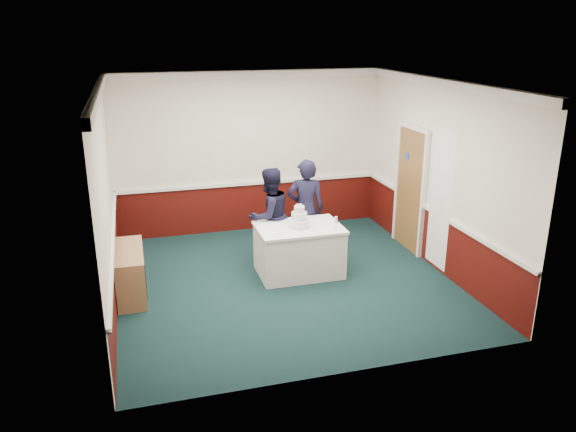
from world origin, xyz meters
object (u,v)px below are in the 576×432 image
object	(u,v)px
person_woman	(306,209)
champagne_flute	(336,221)
cake_knife	(301,231)
sideboard	(131,273)
wedding_cake	(299,220)
person_man	(269,216)
cake_table	(299,250)

from	to	relation	value
person_woman	champagne_flute	bearing A→B (deg)	114.87
person_woman	cake_knife	bearing A→B (deg)	80.15
person_woman	sideboard	bearing A→B (deg)	25.35
wedding_cake	person_woman	size ratio (longest dim) A/B	0.21
person_man	cake_knife	bearing A→B (deg)	87.79
wedding_cake	champagne_flute	bearing A→B (deg)	-29.25
cake_knife	champagne_flute	bearing A→B (deg)	-18.63
cake_table	champagne_flute	size ratio (longest dim) A/B	6.44
sideboard	champagne_flute	xyz separation A→B (m)	(3.07, -0.22, 0.58)
sideboard	wedding_cake	bearing A→B (deg)	1.42
cake_table	wedding_cake	world-z (taller)	wedding_cake
cake_table	person_woman	distance (m)	0.82
cake_knife	person_man	world-z (taller)	person_man
cake_knife	champagne_flute	size ratio (longest dim) A/B	1.07
sideboard	person_man	xyz separation A→B (m)	(2.24, 0.64, 0.45)
person_man	person_woman	xyz separation A→B (m)	(0.63, 0.04, 0.05)
cake_table	cake_knife	size ratio (longest dim) A/B	6.00
wedding_cake	person_man	distance (m)	0.67
cake_knife	person_man	bearing A→B (deg)	101.27
cake_table	wedding_cake	bearing A→B (deg)	90.00
person_man	cake_table	bearing A→B (deg)	96.51
champagne_flute	person_woman	xyz separation A→B (m)	(-0.20, 0.89, -0.08)
wedding_cake	sideboard	bearing A→B (deg)	-178.58
sideboard	cake_knife	size ratio (longest dim) A/B	5.45
cake_table	cake_knife	xyz separation A→B (m)	(-0.03, -0.20, 0.39)
champagne_flute	person_man	xyz separation A→B (m)	(-0.83, 0.85, -0.13)
cake_table	champagne_flute	bearing A→B (deg)	-29.25
person_man	person_woman	bearing A→B (deg)	159.97
champagne_flute	person_man	size ratio (longest dim) A/B	0.13
cake_table	wedding_cake	xyz separation A→B (m)	(-0.00, 0.00, 0.50)
cake_knife	person_woman	distance (m)	0.88
cake_knife	champagne_flute	world-z (taller)	champagne_flute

